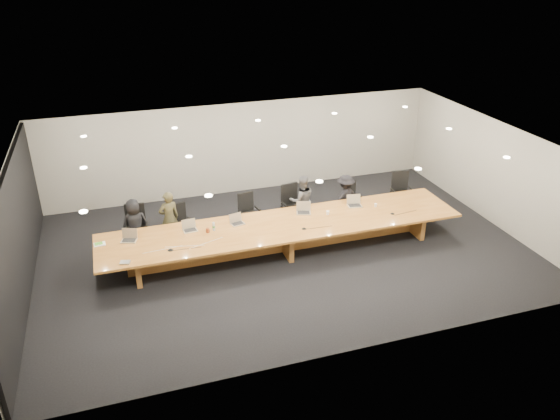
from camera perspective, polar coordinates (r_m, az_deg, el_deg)
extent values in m
plane|color=black|center=(13.81, 0.38, -4.26)|extent=(12.00, 12.00, 0.00)
cube|color=beige|center=(16.73, -3.93, 6.48)|extent=(12.00, 0.02, 2.80)
cube|color=black|center=(12.81, -25.75, -2.61)|extent=(0.08, 7.84, 2.74)
cube|color=#975A21|center=(13.46, 0.39, -1.60)|extent=(9.00, 1.80, 0.06)
cube|color=brown|center=(13.64, 0.39, -3.00)|extent=(7.65, 0.15, 0.69)
cube|color=brown|center=(13.11, -14.79, -5.24)|extent=(0.12, 1.26, 0.69)
cube|color=brown|center=(13.64, 0.39, -3.00)|extent=(0.12, 1.26, 0.69)
cube|color=brown|center=(15.04, 13.53, -0.88)|extent=(0.12, 1.26, 0.69)
imported|color=black|center=(14.03, -14.91, -1.52)|extent=(0.74, 0.55, 1.37)
imported|color=#39351F|center=(14.10, -11.51, -0.83)|extent=(0.58, 0.44, 1.43)
imported|color=#4F4F51|center=(14.81, 2.30, 1.01)|extent=(0.73, 0.58, 1.43)
imported|color=black|center=(15.16, 6.81, 1.27)|extent=(0.97, 0.72, 1.34)
cylinder|color=#B4C5C2|center=(13.21, -6.94, -1.73)|extent=(0.08, 0.08, 0.20)
cylinder|color=maroon|center=(13.16, -7.57, -2.12)|extent=(0.08, 0.08, 0.11)
cone|color=white|center=(13.96, 5.01, -0.29)|extent=(0.09, 0.09, 0.10)
cone|color=silver|center=(14.55, 9.96, 0.49)|extent=(0.10, 0.10, 0.09)
cube|color=white|center=(13.21, -18.34, -3.41)|extent=(0.27, 0.22, 0.02)
cube|color=#51AE2E|center=(13.20, -18.43, -3.34)|extent=(0.19, 0.12, 0.03)
cube|color=#9E9EA2|center=(12.30, -15.88, -5.29)|extent=(0.25, 0.21, 0.03)
cone|color=black|center=(12.55, -11.38, -4.08)|extent=(0.15, 0.15, 0.03)
cone|color=black|center=(13.23, 2.53, -1.93)|extent=(0.15, 0.15, 0.03)
cone|color=black|center=(14.25, 11.68, -0.34)|extent=(0.14, 0.14, 0.03)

